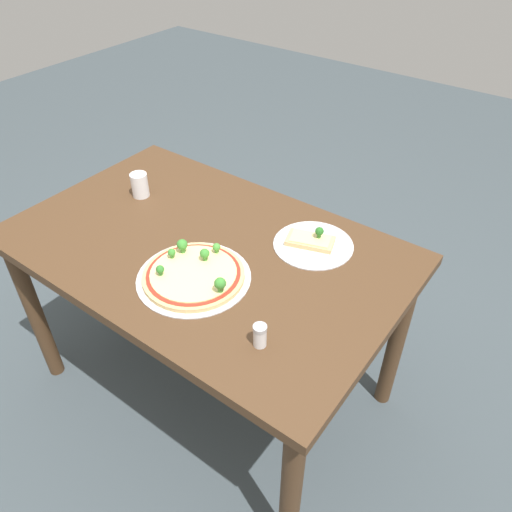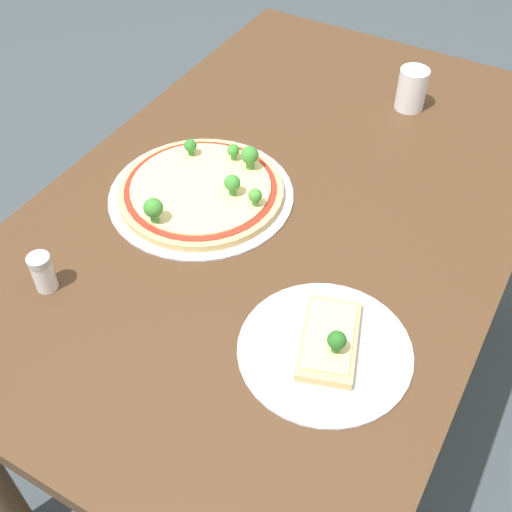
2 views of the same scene
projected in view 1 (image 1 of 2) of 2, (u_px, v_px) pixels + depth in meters
name	position (u px, v px, depth m)	size (l,w,h in m)	color
ground_plane	(215.00, 383.00, 2.10)	(8.00, 8.00, 0.00)	#3D474C
dining_table	(206.00, 266.00, 1.70)	(1.31, 0.83, 0.74)	#4C331E
pizza_tray_whole	(194.00, 274.00, 1.50)	(0.35, 0.35, 0.07)	silver
pizza_tray_slice	(312.00, 242.00, 1.63)	(0.26, 0.26, 0.06)	silver
drinking_cup	(140.00, 185.00, 1.85)	(0.06, 0.06, 0.09)	white
condiment_shaker	(260.00, 335.00, 1.28)	(0.04, 0.04, 0.07)	silver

